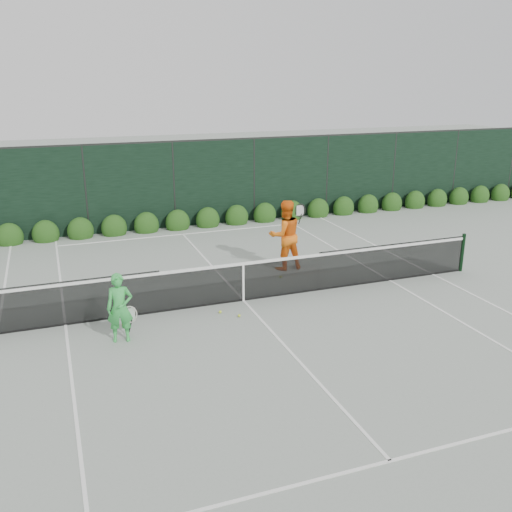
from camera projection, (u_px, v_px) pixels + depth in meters
name	position (u px, v px, depth m)	size (l,w,h in m)	color
ground	(243.00, 301.00, 13.79)	(80.00, 80.00, 0.00)	gray
tennis_net	(242.00, 280.00, 13.62)	(12.90, 0.10, 1.07)	black
player_woman	(120.00, 308.00, 11.52)	(0.64, 0.42, 1.45)	green
player_man	(285.00, 235.00, 15.78)	(0.98, 0.75, 1.96)	orange
court_lines	(243.00, 300.00, 13.79)	(11.03, 23.83, 0.01)	white
windscreen_fence	(289.00, 278.00, 10.91)	(32.00, 21.07, 3.06)	black
hedge_row	(178.00, 223.00, 20.11)	(31.66, 0.65, 0.94)	#133B10
tennis_balls	(203.00, 307.00, 13.34)	(4.46, 2.13, 0.07)	#C6E031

